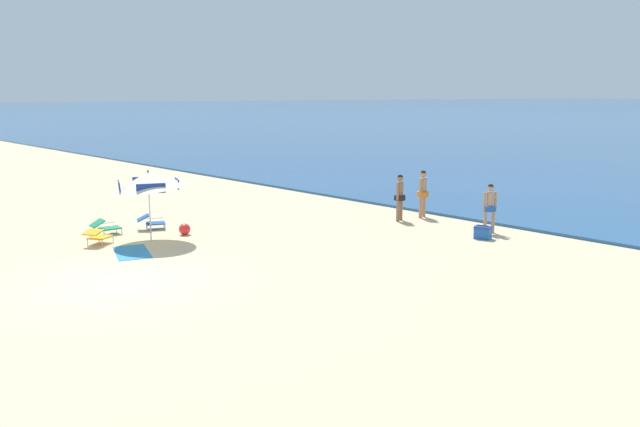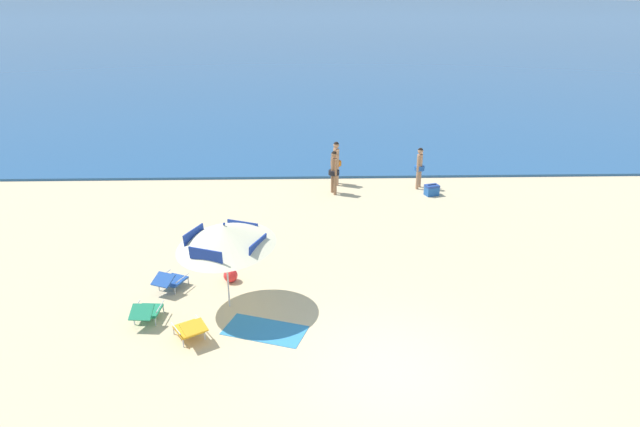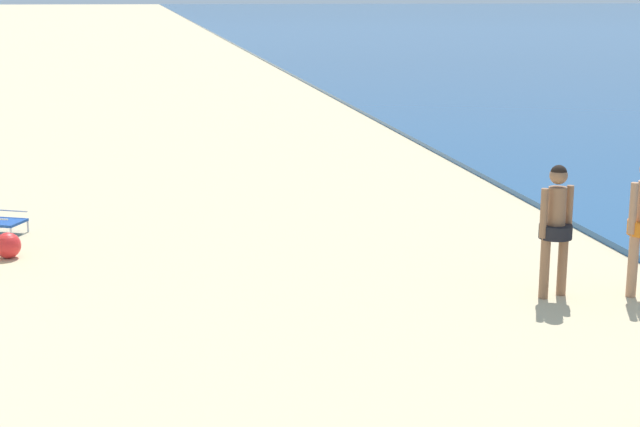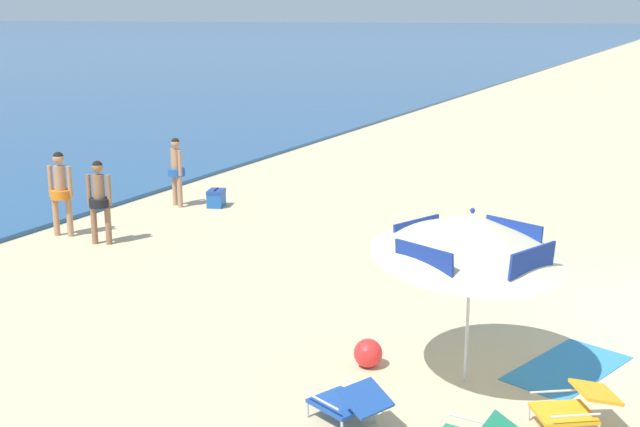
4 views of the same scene
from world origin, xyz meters
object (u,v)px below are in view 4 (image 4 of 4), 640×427
(cooler_box, at_px, (216,198))
(person_standing_beside, at_px, (61,188))
(person_standing_near_shore, at_px, (176,167))
(beach_ball, at_px, (368,353))
(beach_umbrella_striped_main, at_px, (471,235))
(beach_towel, at_px, (568,368))
(lounge_chair_facing_sea, at_px, (350,401))
(person_wading_in, at_px, (99,196))
(lounge_chair_beside_umbrella, at_px, (575,406))

(cooler_box, bearing_deg, person_standing_beside, 158.38)
(person_standing_near_shore, height_order, beach_ball, person_standing_near_shore)
(beach_umbrella_striped_main, xyz_separation_m, beach_towel, (0.91, -1.08, -1.85))
(lounge_chair_facing_sea, xyz_separation_m, person_wading_in, (4.52, 7.23, 0.68))
(beach_umbrella_striped_main, distance_m, beach_towel, 2.33)
(lounge_chair_beside_umbrella, bearing_deg, beach_towel, 10.98)
(beach_umbrella_striped_main, height_order, cooler_box, beach_umbrella_striped_main)
(cooler_box, bearing_deg, beach_umbrella_striped_main, -130.21)
(lounge_chair_facing_sea, bearing_deg, person_standing_near_shore, 44.81)
(beach_umbrella_striped_main, bearing_deg, person_standing_near_shore, 54.13)
(lounge_chair_beside_umbrella, height_order, person_wading_in, person_wading_in)
(person_standing_near_shore, distance_m, person_standing_beside, 3.21)
(person_standing_beside, relative_size, beach_towel, 0.95)
(beach_umbrella_striped_main, height_order, beach_ball, beach_umbrella_striped_main)
(beach_ball, bearing_deg, person_standing_beside, 68.15)
(lounge_chair_beside_umbrella, xyz_separation_m, person_wading_in, (3.58, 9.45, 0.67))
(person_standing_near_shore, bearing_deg, cooler_box, -67.81)
(lounge_chair_facing_sea, distance_m, beach_towel, 3.17)
(cooler_box, bearing_deg, person_wading_in, 175.39)
(person_standing_beside, relative_size, person_wading_in, 1.04)
(lounge_chair_beside_umbrella, bearing_deg, person_standing_beside, 70.56)
(beach_umbrella_striped_main, xyz_separation_m, person_wading_in, (2.92, 8.07, -0.90))
(person_standing_near_shore, relative_size, beach_towel, 0.89)
(person_standing_near_shore, bearing_deg, lounge_chair_facing_sea, -135.19)
(beach_ball, bearing_deg, cooler_box, 44.37)
(person_wading_in, bearing_deg, person_standing_near_shore, 9.39)
(beach_towel, bearing_deg, lounge_chair_beside_umbrella, -169.02)
(lounge_chair_facing_sea, distance_m, cooler_box, 10.71)
(lounge_chair_facing_sea, relative_size, person_wading_in, 0.62)
(lounge_chair_beside_umbrella, relative_size, person_standing_near_shore, 0.62)
(person_standing_beside, height_order, beach_ball, person_standing_beside)
(beach_towel, bearing_deg, person_standing_near_shore, 61.26)
(beach_ball, bearing_deg, person_wading_in, 66.02)
(person_wading_in, bearing_deg, person_standing_beside, 82.73)
(lounge_chair_facing_sea, relative_size, beach_towel, 0.57)
(beach_ball, height_order, beach_towel, beach_ball)
(lounge_chair_facing_sea, bearing_deg, beach_ball, 14.66)
(beach_umbrella_striped_main, distance_m, lounge_chair_facing_sea, 2.40)
(beach_ball, bearing_deg, beach_umbrella_striped_main, -84.55)
(person_standing_beside, xyz_separation_m, beach_towel, (-2.15, -10.24, -0.99))
(person_standing_near_shore, distance_m, cooler_box, 1.16)
(cooler_box, distance_m, beach_towel, 10.51)
(lounge_chair_beside_umbrella, relative_size, lounge_chair_facing_sea, 0.97)
(person_standing_beside, relative_size, cooler_box, 2.98)
(beach_ball, bearing_deg, lounge_chair_beside_umbrella, -101.69)
(beach_umbrella_striped_main, distance_m, person_standing_near_shore, 10.67)
(beach_umbrella_striped_main, bearing_deg, cooler_box, 49.79)
(lounge_chair_beside_umbrella, height_order, cooler_box, lounge_chair_beside_umbrella)
(beach_umbrella_striped_main, height_order, beach_towel, beach_umbrella_striped_main)
(lounge_chair_facing_sea, relative_size, beach_ball, 2.77)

